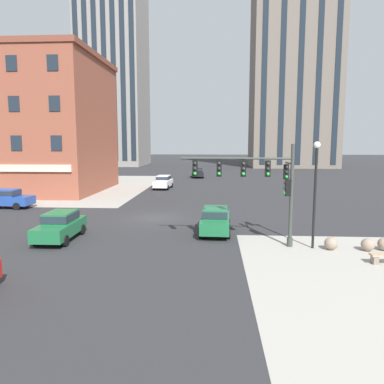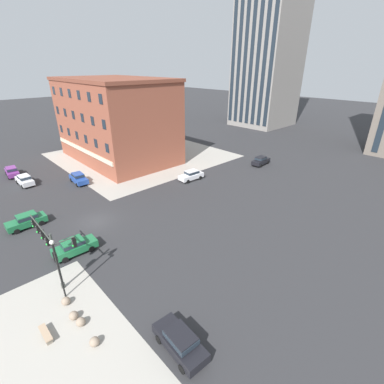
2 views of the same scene
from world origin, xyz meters
TOP-DOWN VIEW (x-y plane):
  - ground_plane at (0.00, 0.00)m, footprint 320.00×320.00m
  - sidewalk_far_corner at (-20.00, 20.00)m, footprint 32.00×32.00m
  - traffic_signal_main at (7.22, -7.19)m, footprint 6.25×2.09m
  - bollard_sphere_curb_a at (10.90, -7.88)m, footprint 0.70×0.70m
  - bollard_sphere_curb_b at (12.79, -7.98)m, footprint 0.70×0.70m
  - bollard_sphere_curb_c at (13.73, -7.82)m, footprint 0.70×0.70m
  - street_lamp_corner_near at (10.00, -7.61)m, footprint 0.36×0.36m
  - car_main_northbound_near at (-1.92, 18.25)m, footprint 2.10×4.50m
  - car_main_northbound_far at (4.65, -4.59)m, footprint 2.01×4.46m
  - car_main_southbound_near at (1.72, 33.66)m, footprint 2.16×4.53m
  - car_cross_eastbound at (-13.84, 3.51)m, footprint 4.47×2.04m
  - car_cross_westbound at (-4.56, -6.74)m, footprint 1.95×4.43m
  - storefront_block_near_corner at (-21.24, 15.59)m, footprint 24.97×15.58m
  - residential_tower_skyline_right at (23.08, 63.40)m, footprint 20.06×14.39m
  - residential_tower_skyline_left at (-21.50, 68.32)m, footprint 15.68×17.34m

SIDE VIEW (x-z plane):
  - ground_plane at x=0.00m, z-range 0.00..0.00m
  - sidewalk_far_corner at x=-20.00m, z-range -0.01..0.01m
  - bollard_sphere_curb_a at x=10.90m, z-range 0.00..0.70m
  - bollard_sphere_curb_b at x=12.79m, z-range 0.00..0.70m
  - bollard_sphere_curb_c at x=13.73m, z-range 0.00..0.70m
  - car_main_northbound_near at x=-1.92m, z-range 0.08..1.76m
  - car_main_northbound_far at x=4.65m, z-range 0.08..1.76m
  - car_main_southbound_near at x=1.72m, z-range 0.08..1.76m
  - car_cross_eastbound at x=-13.84m, z-range 0.08..1.76m
  - car_cross_westbound at x=-4.56m, z-range 0.08..1.76m
  - street_lamp_corner_near at x=10.00m, z-range 0.70..6.52m
  - traffic_signal_main at x=7.22m, z-range 0.83..6.52m
  - storefront_block_near_corner at x=-21.24m, z-range 0.01..15.91m
  - residential_tower_skyline_right at x=23.08m, z-range 0.02..47.05m
  - residential_tower_skyline_left at x=-21.50m, z-range 0.02..76.86m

